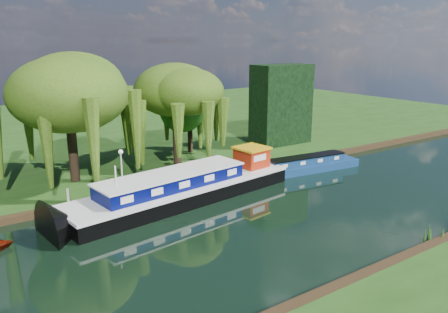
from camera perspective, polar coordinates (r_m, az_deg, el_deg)
ground at (r=24.59m, az=-5.13°, el=-11.03°), size 120.00×120.00×0.00m
far_bank at (r=55.51m, az=-22.38°, el=2.86°), size 120.00×52.00×0.45m
dutch_barge at (r=30.40m, az=-5.03°, el=-4.05°), size 17.33×6.04×3.58m
narrowboat at (r=37.46m, az=10.72°, el=-1.17°), size 10.34×2.83×1.49m
white_cruiser at (r=37.19m, az=7.03°, el=-1.99°), size 2.25×1.96×1.15m
willow_left at (r=33.68m, az=-19.74°, el=7.67°), size 7.52×7.52×9.01m
willow_right at (r=36.72m, az=-6.30°, el=7.43°), size 6.26×6.26×7.63m
tree_far_right at (r=40.97m, az=-4.52°, el=6.62°), size 3.90×3.90×6.39m
conifer_hedge at (r=45.06m, az=7.47°, el=6.76°), size 6.00×3.00×8.00m
lamppost at (r=33.00m, az=-13.31°, el=-0.09°), size 0.36×0.36×2.56m
mooring_posts at (r=31.20m, az=-13.48°, el=-3.80°), size 19.16×0.16×1.00m
reeds_near at (r=23.38m, az=19.85°, el=-11.86°), size 33.70×1.50×1.10m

